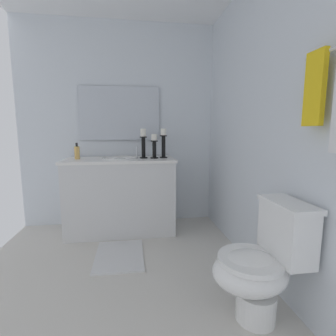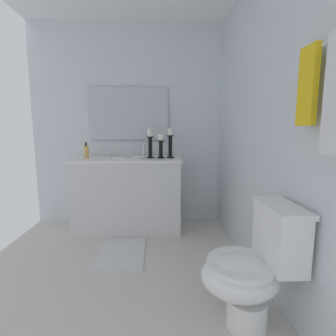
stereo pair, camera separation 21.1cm
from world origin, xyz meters
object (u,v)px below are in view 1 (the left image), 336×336
object	(u,v)px
sink_basin	(120,162)
toilet	(261,264)
soap_bottle	(77,152)
bath_mat	(120,256)
mirror	(120,114)
candle_holder_short	(154,146)
towel_near_vanity	(315,89)
vanity_cabinet	(121,195)
candle_holder_mid	(143,143)
candle_holder_tall	(164,142)

from	to	relation	value
sink_basin	toilet	xyz separation A→B (m)	(1.54, 0.89, -0.45)
soap_bottle	bath_mat	size ratio (longest dim) A/B	0.30
mirror	candle_holder_short	world-z (taller)	mirror
sink_basin	candle_holder_short	distance (m)	0.43
toilet	towel_near_vanity	bearing A→B (deg)	69.93
vanity_cabinet	bath_mat	distance (m)	0.75
sink_basin	soap_bottle	size ratio (longest dim) A/B	2.23
vanity_cabinet	mirror	xyz separation A→B (m)	(-0.28, 0.00, 0.94)
soap_bottle	candle_holder_short	bearing A→B (deg)	87.32
sink_basin	toilet	bearing A→B (deg)	29.96
mirror	toilet	distance (m)	2.27
mirror	candle_holder_mid	size ratio (longest dim) A/B	2.87
candle_holder_mid	towel_near_vanity	xyz separation A→B (m)	(1.61, 0.83, 0.35)
candle_holder_tall	candle_holder_short	xyz separation A→B (m)	(0.04, -0.11, -0.03)
soap_bottle	towel_near_vanity	world-z (taller)	towel_near_vanity
candle_holder_tall	candle_holder_mid	size ratio (longest dim) A/B	1.01
soap_bottle	towel_near_vanity	xyz separation A→B (m)	(1.62, 1.56, 0.45)
candle_holder_short	candle_holder_tall	bearing A→B (deg)	108.57
sink_basin	candle_holder_tall	size ratio (longest dim) A/B	1.20
bath_mat	mirror	bearing A→B (deg)	180.00
vanity_cabinet	soap_bottle	size ratio (longest dim) A/B	6.85
soap_bottle	towel_near_vanity	distance (m)	2.29
soap_bottle	toilet	distance (m)	2.13
candle_holder_short	toilet	xyz separation A→B (m)	(1.50, 0.50, -0.63)
sink_basin	candle_holder_mid	world-z (taller)	candle_holder_mid
candle_holder_tall	candle_holder_short	size ratio (longest dim) A/B	1.23
soap_bottle	bath_mat	world-z (taller)	soap_bottle
bath_mat	candle_holder_mid	bearing A→B (deg)	156.67
candle_holder_tall	toilet	bearing A→B (deg)	14.36
sink_basin	mirror	distance (m)	0.62
towel_near_vanity	bath_mat	distance (m)	2.02
vanity_cabinet	toilet	size ratio (longest dim) A/B	1.64
sink_basin	candle_holder_mid	distance (m)	0.34
toilet	towel_near_vanity	distance (m)	1.04
toilet	candle_holder_tall	bearing A→B (deg)	-165.64
candle_holder_mid	towel_near_vanity	size ratio (longest dim) A/B	0.87
candle_holder_mid	soap_bottle	world-z (taller)	candle_holder_mid
candle_holder_tall	candle_holder_short	bearing A→B (deg)	-71.43
candle_holder_short	soap_bottle	distance (m)	0.85
candle_holder_tall	towel_near_vanity	xyz separation A→B (m)	(1.61, 0.60, 0.35)
vanity_cabinet	towel_near_vanity	xyz separation A→B (m)	(1.62, 1.10, 0.95)
mirror	candle_holder_short	size ratio (longest dim) A/B	3.51
candle_holder_short	vanity_cabinet	bearing A→B (deg)	-96.20
candle_holder_mid	bath_mat	size ratio (longest dim) A/B	0.56
vanity_cabinet	sink_basin	world-z (taller)	sink_basin
candle_holder_mid	towel_near_vanity	bearing A→B (deg)	27.21
towel_near_vanity	sink_basin	bearing A→B (deg)	-145.94
bath_mat	candle_holder_short	bearing A→B (deg)	146.40
mirror	toilet	xyz separation A→B (m)	(1.82, 0.89, -1.01)
mirror	bath_mat	xyz separation A→B (m)	(0.91, 0.00, -1.36)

